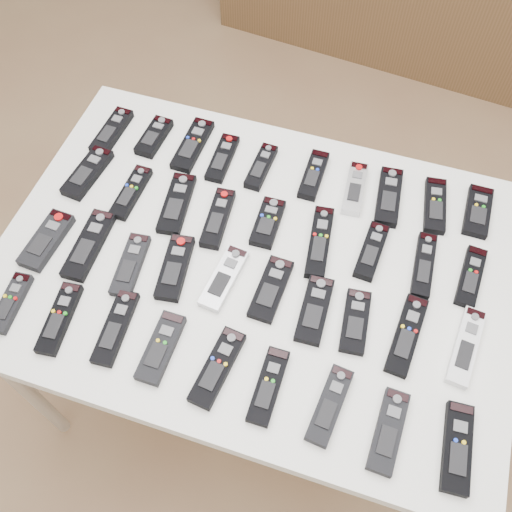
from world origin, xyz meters
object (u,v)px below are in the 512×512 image
(remote_13, at_px, (218,218))
(remote_17, at_px, (424,265))
(remote_4, at_px, (261,167))
(remote_15, at_px, (319,242))
(remote_0, at_px, (112,131))
(remote_23, at_px, (224,278))
(remote_37, at_px, (457,448))
(remote_5, at_px, (314,175))
(remote_32, at_px, (161,348))
(remote_6, at_px, (355,189))
(remote_25, at_px, (314,310))
(remote_12, at_px, (177,204))
(remote_27, at_px, (407,335))
(remote_20, at_px, (89,245))
(remote_9, at_px, (478,211))
(remote_22, at_px, (175,268))
(remote_34, at_px, (268,386))
(remote_30, at_px, (60,318))
(remote_31, at_px, (116,327))
(remote_8, at_px, (435,206))
(remote_16, at_px, (371,251))
(remote_33, at_px, (218,367))
(remote_7, at_px, (389,197))
(remote_26, at_px, (355,321))
(remote_21, at_px, (130,265))
(remote_24, at_px, (271,289))
(remote_36, at_px, (388,431))
(remote_3, at_px, (222,158))
(remote_2, at_px, (193,145))
(remote_10, at_px, (88,173))
(remote_18, at_px, (471,277))
(remote_14, at_px, (268,223))
(remote_19, at_px, (47,240))
(remote_1, at_px, (154,137))
(remote_11, at_px, (131,192))
(table, at_px, (256,272))

(remote_13, xyz_separation_m, remote_17, (0.51, 0.02, -0.00))
(remote_4, xyz_separation_m, remote_15, (0.21, -0.19, 0.00))
(remote_0, bearing_deg, remote_23, -34.41)
(remote_15, distance_m, remote_37, 0.55)
(remote_5, distance_m, remote_32, 0.61)
(remote_6, height_order, remote_25, remote_6)
(remote_12, bearing_deg, remote_32, -80.26)
(remote_6, distance_m, remote_27, 0.42)
(remote_20, distance_m, remote_37, 0.94)
(remote_17, distance_m, remote_25, 0.29)
(remote_9, bearing_deg, remote_22, -149.23)
(remote_5, height_order, remote_34, remote_5)
(remote_15, bearing_deg, remote_25, -85.97)
(remote_30, bearing_deg, remote_37, -6.93)
(remote_0, height_order, remote_31, remote_0)
(remote_8, bearing_deg, remote_16, -131.17)
(remote_9, bearing_deg, remote_33, -128.87)
(remote_32, relative_size, remote_37, 0.92)
(remote_7, height_order, remote_26, remote_7)
(remote_31, bearing_deg, remote_21, 98.87)
(remote_24, bearing_deg, remote_36, -34.33)
(remote_3, relative_size, remote_8, 0.96)
(remote_2, distance_m, remote_3, 0.10)
(remote_15, bearing_deg, remote_24, -122.18)
(remote_4, bearing_deg, remote_33, -79.33)
(remote_9, bearing_deg, remote_10, -168.77)
(remote_6, bearing_deg, remote_10, -170.72)
(remote_30, bearing_deg, remote_36, -7.79)
(remote_18, relative_size, remote_26, 1.07)
(remote_6, relative_size, remote_14, 1.15)
(remote_10, bearing_deg, remote_17, 5.41)
(remote_20, distance_m, remote_33, 0.45)
(remote_8, relative_size, remote_10, 0.98)
(remote_9, bearing_deg, remote_31, -141.53)
(remote_3, distance_m, remote_10, 0.36)
(remote_6, xyz_separation_m, remote_7, (0.09, 0.00, -0.00))
(remote_8, bearing_deg, remote_4, 174.66)
(remote_0, height_order, remote_19, same)
(remote_16, height_order, remote_37, remote_16)
(remote_24, height_order, remote_26, remote_26)
(remote_1, distance_m, remote_15, 0.56)
(remote_11, distance_m, remote_33, 0.53)
(remote_3, relative_size, remote_24, 0.97)
(table, distance_m, remote_18, 0.51)
(remote_6, bearing_deg, remote_1, 175.00)
(remote_17, distance_m, remote_23, 0.48)
(remote_31, bearing_deg, remote_19, 144.37)
(remote_9, bearing_deg, remote_27, -105.53)
(remote_14, bearing_deg, remote_7, 31.03)
(remote_9, relative_size, remote_34, 0.91)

